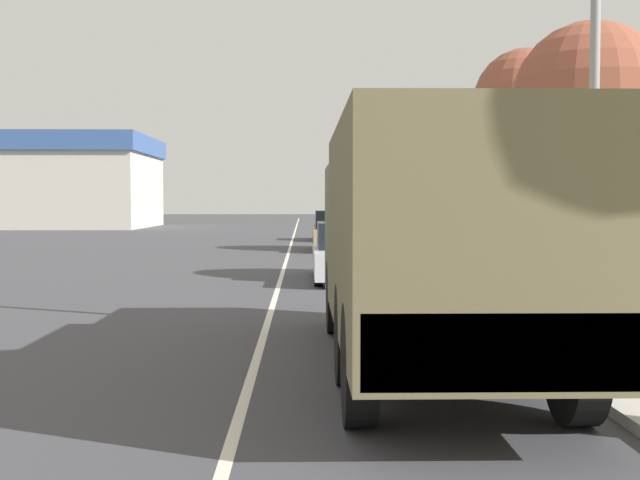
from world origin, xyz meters
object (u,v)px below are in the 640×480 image
military_truck (428,236)px  car_nearest_ahead (350,254)px  car_third_ahead (331,228)px  car_second_ahead (335,233)px

military_truck → car_nearest_ahead: bearing=91.6°
car_third_ahead → military_truck: bearing=-89.8°
military_truck → car_third_ahead: 33.12m
car_nearest_ahead → car_second_ahead: car_second_ahead is taller
military_truck → car_third_ahead: (-0.09, 33.10, -1.01)m
car_third_ahead → car_second_ahead: bearing=-90.8°
military_truck → car_nearest_ahead: (-0.31, 11.37, -0.98)m
military_truck → car_second_ahead: 24.24m
car_nearest_ahead → car_second_ahead: (0.10, 12.85, 0.06)m
car_nearest_ahead → car_third_ahead: size_ratio=1.07×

